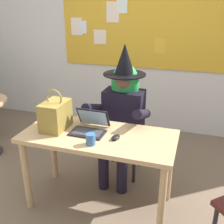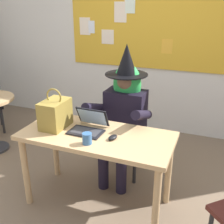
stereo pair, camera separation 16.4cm
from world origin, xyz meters
name	(u,v)px [view 2 (the right image)]	position (x,y,z in m)	size (l,w,h in m)	color
ground_plane	(97,201)	(0.00, 0.00, 0.00)	(24.00, 24.00, 0.00)	#75604C
wall_back_bulletin	(151,36)	(0.00, 1.91, 1.40)	(5.81, 2.10, 2.77)	silver
desk_main	(97,144)	(0.02, 0.00, 0.64)	(1.37, 0.63, 0.75)	tan
chair_at_desk	(127,129)	(0.08, 0.67, 0.51)	(0.43, 0.43, 0.91)	#4C1E19
person_costumed	(124,108)	(0.08, 0.55, 0.80)	(0.60, 0.69, 1.46)	black
laptop	(88,126)	(-0.08, 0.04, 0.79)	(0.31, 0.29, 0.19)	black
computer_mouse	(113,137)	(0.19, -0.04, 0.77)	(0.06, 0.10, 0.03)	black
handbag	(55,114)	(-0.40, 0.00, 0.88)	(0.20, 0.30, 0.38)	olive
coffee_mug	(87,138)	(0.02, -0.19, 0.80)	(0.08, 0.08, 0.10)	#336099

